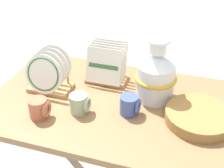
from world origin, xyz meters
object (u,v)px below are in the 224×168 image
object	(u,v)px
mug_sage_glaze	(80,104)
mug_terracotta_glaze	(39,108)
wicker_charger_stack	(199,117)
dish_rack_round_plates	(49,76)
dish_rack_square_plates	(107,67)
mug_cobalt_glaze	(130,105)
ceramic_vase	(156,74)

from	to	relation	value
mug_sage_glaze	mug_terracotta_glaze	bearing A→B (deg)	-151.11
wicker_charger_stack	mug_sage_glaze	xyz separation A→B (m)	(-0.57, -0.10, 0.02)
dish_rack_round_plates	mug_sage_glaze	distance (m)	0.27
dish_rack_square_plates	mug_sage_glaze	distance (m)	0.33
dish_rack_round_plates	wicker_charger_stack	world-z (taller)	dish_rack_round_plates
dish_rack_square_plates	mug_cobalt_glaze	world-z (taller)	dish_rack_square_plates
mug_cobalt_glaze	mug_terracotta_glaze	xyz separation A→B (m)	(-0.41, -0.16, 0.00)
mug_cobalt_glaze	mug_sage_glaze	world-z (taller)	same
ceramic_vase	dish_rack_square_plates	world-z (taller)	ceramic_vase
ceramic_vase	dish_rack_round_plates	xyz separation A→B (m)	(-0.56, -0.10, -0.05)
mug_cobalt_glaze	dish_rack_round_plates	bearing A→B (deg)	171.59
ceramic_vase	mug_cobalt_glaze	xyz separation A→B (m)	(-0.09, -0.17, -0.09)
dish_rack_square_plates	mug_sage_glaze	world-z (taller)	dish_rack_square_plates
ceramic_vase	wicker_charger_stack	distance (m)	0.30
mug_cobalt_glaze	mug_sage_glaze	distance (m)	0.24
ceramic_vase	mug_cobalt_glaze	bearing A→B (deg)	-116.87
dish_rack_round_plates	mug_sage_glaze	size ratio (longest dim) A/B	2.34
dish_rack_round_plates	mug_terracotta_glaze	size ratio (longest dim) A/B	2.34
dish_rack_round_plates	mug_terracotta_glaze	distance (m)	0.24
ceramic_vase	mug_sage_glaze	size ratio (longest dim) A/B	3.46
mug_terracotta_glaze	dish_rack_square_plates	bearing A→B (deg)	64.29
ceramic_vase	wicker_charger_stack	size ratio (longest dim) A/B	1.05
mug_cobalt_glaze	mug_terracotta_glaze	size ratio (longest dim) A/B	1.00
dish_rack_square_plates	wicker_charger_stack	xyz separation A→B (m)	(0.53, -0.22, -0.06)
dish_rack_square_plates	mug_cobalt_glaze	size ratio (longest dim) A/B	2.31
dish_rack_square_plates	mug_sage_glaze	size ratio (longest dim) A/B	2.31
mug_cobalt_glaze	mug_sage_glaze	bearing A→B (deg)	-164.87
mug_terracotta_glaze	mug_sage_glaze	bearing A→B (deg)	28.89
dish_rack_round_plates	ceramic_vase	bearing A→B (deg)	10.53
wicker_charger_stack	mug_terracotta_glaze	distance (m)	0.76
mug_cobalt_glaze	mug_sage_glaze	size ratio (longest dim) A/B	1.00
ceramic_vase	dish_rack_square_plates	xyz separation A→B (m)	(-0.29, 0.09, -0.06)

